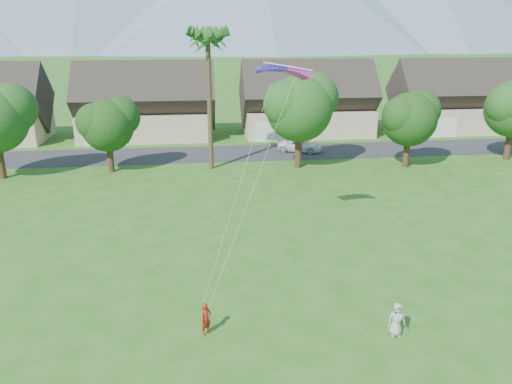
{
  "coord_description": "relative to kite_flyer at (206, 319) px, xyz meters",
  "views": [
    {
      "loc": [
        -3.01,
        -16.02,
        12.6
      ],
      "look_at": [
        0.0,
        10.0,
        3.8
      ],
      "focal_mm": 35.0,
      "sensor_mm": 36.0,
      "label": 1
    }
  ],
  "objects": [
    {
      "name": "kite_flyer",
      "position": [
        0.0,
        0.0,
        0.0
      ],
      "size": [
        0.65,
        0.64,
        1.51
      ],
      "primitive_type": "imported",
      "rotation": [
        0.0,
        0.0,
        0.76
      ],
      "color": "#A92613",
      "rests_on": "ground"
    },
    {
      "name": "watcher",
      "position": [
        8.03,
        -0.96,
        0.0
      ],
      "size": [
        0.78,
        0.55,
        1.52
      ],
      "primitive_type": "imported",
      "rotation": [
        0.0,
        0.0,
        -0.09
      ],
      "color": "#B1B1AC",
      "rests_on": "ground"
    },
    {
      "name": "houses_row",
      "position": [
        3.51,
        40.57,
        2.69
      ],
      "size": [
        72.75,
        8.19,
        8.86
      ],
      "color": "beige",
      "rests_on": "ground"
    },
    {
      "name": "ground",
      "position": [
        3.02,
        -2.42,
        -0.76
      ],
      "size": [
        500.0,
        500.0,
        0.0
      ],
      "primitive_type": "plane",
      "color": "#2D6019",
      "rests_on": "ground"
    },
    {
      "name": "parafoil_kite",
      "position": [
        4.64,
        8.47,
        9.63
      ],
      "size": [
        3.08,
        1.28,
        0.5
      ],
      "rotation": [
        0.0,
        0.0,
        0.21
      ],
      "color": "#391BD1",
      "rests_on": "ground"
    },
    {
      "name": "fan_palm",
      "position": [
        1.02,
        26.08,
        11.04
      ],
      "size": [
        3.0,
        3.0,
        13.8
      ],
      "color": "#4C3D26",
      "rests_on": "ground"
    },
    {
      "name": "tree_row",
      "position": [
        1.87,
        25.5,
        4.13
      ],
      "size": [
        62.27,
        6.67,
        8.45
      ],
      "color": "#47301C",
      "rests_on": "ground"
    },
    {
      "name": "street",
      "position": [
        3.02,
        31.58,
        -0.75
      ],
      "size": [
        90.0,
        7.0,
        0.01
      ],
      "primitive_type": "cube",
      "color": "#2D2D30",
      "rests_on": "ground"
    },
    {
      "name": "parked_car",
      "position": [
        10.42,
        31.58,
        -0.13
      ],
      "size": [
        5.0,
        3.64,
        1.26
      ],
      "primitive_type": "imported",
      "rotation": [
        0.0,
        0.0,
        1.19
      ],
      "color": "white",
      "rests_on": "ground"
    }
  ]
}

